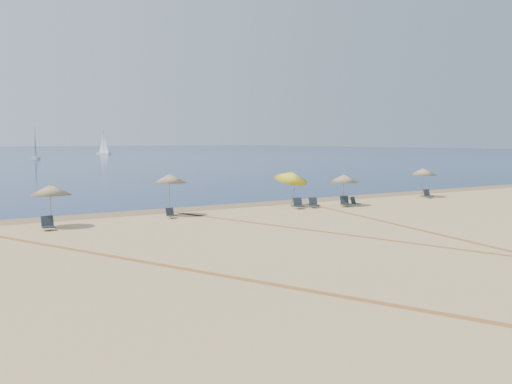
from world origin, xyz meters
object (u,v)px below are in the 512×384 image
sailboat_2 (104,147)px  chair_3 (171,214)px  sailboat_0 (35,150)px  chair_4 (299,204)px  chair_7 (355,202)px  umbrella_1 (50,190)px  umbrella_4 (344,178)px  chair_2 (48,224)px  umbrella_5 (423,172)px  chair_8 (428,194)px  umbrella_2 (169,179)px  chair_5 (314,203)px  umbrella_3 (291,176)px  chair_6 (345,202)px

sailboat_2 → chair_3: bearing=-133.9°
chair_3 → sailboat_0: size_ratio=0.08×
chair_4 → chair_7: 4.33m
umbrella_1 → umbrella_4: bearing=-1.7°
umbrella_4 → chair_2: bearing=-179.8°
umbrella_5 → sailboat_0: (-7.52, 110.51, 0.26)m
chair_8 → umbrella_2: bearing=-177.3°
umbrella_5 → sailboat_2: (22.32, 152.72, 0.29)m
umbrella_2 → chair_8: umbrella_2 is taller
chair_4 → chair_5: 1.23m
umbrella_2 → chair_4: size_ratio=3.15×
chair_4 → chair_7: (4.23, -0.90, -0.04)m
umbrella_5 → chair_4: bearing=-176.2°
umbrella_2 → chair_2: bearing=-167.9°
chair_8 → sailboat_2: size_ratio=0.09×
umbrella_5 → chair_7: bearing=-168.8°
umbrella_1 → chair_8: bearing=-0.3°
umbrella_3 → chair_4: umbrella_3 is taller
umbrella_1 → chair_6: (19.48, -1.04, -1.69)m
umbrella_1 → umbrella_4: umbrella_1 is taller
umbrella_3 → umbrella_5: umbrella_3 is taller
chair_6 → umbrella_4: bearing=80.4°
umbrella_3 → chair_6: bearing=-32.8°
chair_2 → umbrella_1: bearing=67.4°
umbrella_2 → chair_7: umbrella_2 is taller
umbrella_3 → chair_3: umbrella_3 is taller
chair_4 → umbrella_4: bearing=7.1°
umbrella_3 → chair_4: (-0.30, -1.23, -1.82)m
chair_7 → chair_8: size_ratio=1.05×
chair_4 → chair_7: bearing=0.6°
chair_3 → chair_4: chair_4 is taller
chair_7 → chair_8: chair_8 is taller
chair_2 → sailboat_0: bearing=82.1°
chair_4 → chair_8: chair_4 is taller
umbrella_3 → chair_4: 2.21m
umbrella_5 → sailboat_0: bearing=93.9°
umbrella_1 → umbrella_2: (7.19, 0.96, 0.28)m
umbrella_1 → sailboat_2: 161.78m
umbrella_5 → chair_3: (-22.33, -0.47, -1.80)m
chair_5 → chair_8: size_ratio=1.11×
chair_6 → sailboat_2: sailboat_2 is taller
umbrella_5 → chair_7: 9.30m
umbrella_4 → chair_8: size_ratio=3.15×
umbrella_1 → sailboat_2: sailboat_2 is taller
umbrella_4 → umbrella_3: bearing=154.8°
umbrella_1 → chair_4: (16.04, -0.23, -1.69)m
chair_2 → chair_3: size_ratio=1.22×
chair_3 → chair_5: chair_5 is taller
umbrella_1 → chair_6: umbrella_1 is taller
umbrella_2 → sailboat_0: 111.14m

